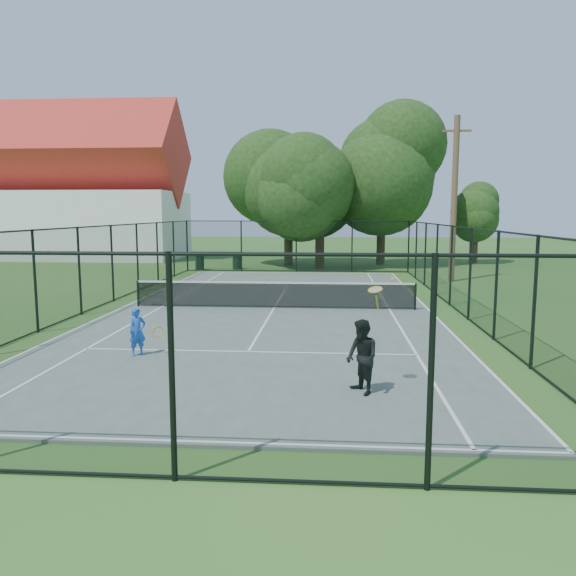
# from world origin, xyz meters

# --- Properties ---
(ground) EXTENTS (120.00, 120.00, 0.00)m
(ground) POSITION_xyz_m (0.00, 0.00, 0.00)
(ground) COLOR #275F20
(tennis_court) EXTENTS (11.00, 24.00, 0.06)m
(tennis_court) POSITION_xyz_m (0.00, 0.00, 0.03)
(tennis_court) COLOR #4F5D57
(tennis_court) RESTS_ON ground
(tennis_net) EXTENTS (10.08, 0.08, 0.95)m
(tennis_net) POSITION_xyz_m (0.00, 0.00, 0.58)
(tennis_net) COLOR black
(tennis_net) RESTS_ON tennis_court
(fence) EXTENTS (13.10, 26.10, 3.00)m
(fence) POSITION_xyz_m (0.00, 0.00, 1.50)
(fence) COLOR black
(fence) RESTS_ON ground
(tree_near_left) EXTENTS (6.64, 6.64, 8.65)m
(tree_near_left) POSITION_xyz_m (-0.75, 16.86, 5.32)
(tree_near_left) COLOR #332114
(tree_near_left) RESTS_ON ground
(tree_near_mid) EXTENTS (6.25, 6.25, 8.18)m
(tree_near_mid) POSITION_xyz_m (1.33, 15.12, 5.04)
(tree_near_mid) COLOR #332114
(tree_near_mid) RESTS_ON ground
(tree_near_right) EXTENTS (6.79, 6.79, 9.36)m
(tree_near_right) POSITION_xyz_m (5.36, 18.12, 5.95)
(tree_near_right) COLOR #332114
(tree_near_right) RESTS_ON ground
(tree_far_right) EXTENTS (3.96, 3.96, 5.23)m
(tree_far_right) POSITION_xyz_m (11.87, 19.84, 3.23)
(tree_far_right) COLOR #332114
(tree_far_right) RESTS_ON ground
(building) EXTENTS (15.30, 8.15, 11.87)m
(building) POSITION_xyz_m (-17.00, 22.00, 4.93)
(building) COLOR silver
(building) RESTS_ON ground
(trash_bin_left) EXTENTS (0.58, 0.58, 0.87)m
(trash_bin_left) POSITION_xyz_m (-5.94, 13.75, 0.44)
(trash_bin_left) COLOR black
(trash_bin_left) RESTS_ON ground
(trash_bin_right) EXTENTS (0.58, 0.58, 0.94)m
(trash_bin_right) POSITION_xyz_m (-3.72, 14.22, 0.48)
(trash_bin_right) COLOR black
(trash_bin_right) RESTS_ON ground
(utility_pole) EXTENTS (1.40, 0.30, 8.18)m
(utility_pole) POSITION_xyz_m (8.13, 9.00, 4.15)
(utility_pole) COLOR #4C3823
(utility_pole) RESTS_ON ground
(player_blue) EXTENTS (0.83, 0.49, 1.15)m
(player_blue) POSITION_xyz_m (-2.59, -6.93, 0.64)
(player_blue) COLOR blue
(player_blue) RESTS_ON tennis_court
(player_black) EXTENTS (1.01, 0.92, 2.19)m
(player_black) POSITION_xyz_m (2.62, -9.42, 0.78)
(player_black) COLOR black
(player_black) RESTS_ON tennis_court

